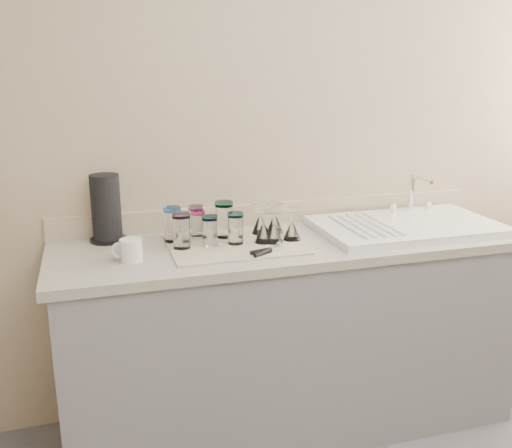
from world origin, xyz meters
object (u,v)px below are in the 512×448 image
object	(u,v)px
tumbler_teal	(173,224)
tumbler_magenta	(182,230)
can_opener	(267,251)
tumbler_purple	(224,219)
white_mug	(130,250)
goblet_front_left	(264,232)
goblet_front_right	(292,229)
goblet_back_right	(275,223)
goblet_extra	(274,231)
goblet_back_left	(260,223)
tumbler_lavender	(236,228)
sink_unit	(407,225)
tumbler_blue	(210,231)
tumbler_extra	(196,220)
paper_towel_roll	(106,209)
tumbler_cyan	(198,224)

from	to	relation	value
tumbler_teal	tumbler_magenta	xyz separation A→B (m)	(0.02, -0.11, -0.00)
tumbler_magenta	can_opener	xyz separation A→B (m)	(0.31, -0.16, -0.07)
tumbler_purple	white_mug	size ratio (longest dim) A/B	1.22
goblet_front_left	goblet_front_right	world-z (taller)	goblet_front_left
goblet_back_right	goblet_extra	distance (m)	0.15
goblet_back_left	can_opener	distance (m)	0.28
tumbler_purple	tumbler_lavender	world-z (taller)	tumbler_purple
tumbler_teal	tumbler_magenta	world-z (taller)	same
sink_unit	goblet_front_left	bearing A→B (deg)	-178.34
tumbler_blue	goblet_back_right	xyz separation A→B (m)	(0.32, 0.11, -0.02)
goblet_back_right	sink_unit	bearing A→B (deg)	-10.05
tumbler_extra	goblet_back_right	xyz separation A→B (m)	(0.34, -0.07, -0.02)
tumbler_extra	goblet_front_right	size ratio (longest dim) A/B	0.97
tumbler_lavender	goblet_front_left	distance (m)	0.12
tumbler_magenta	tumbler_extra	bearing A→B (deg)	61.80
tumbler_lavender	goblet_back_right	world-z (taller)	same
goblet_back_left	goblet_back_right	xyz separation A→B (m)	(0.07, -0.00, -0.00)
tumbler_extra	goblet_back_right	size ratio (longest dim) A/B	0.98
goblet_front_right	goblet_extra	world-z (taller)	goblet_extra
goblet_back_left	tumbler_lavender	bearing A→B (deg)	-141.05
goblet_extra	paper_towel_roll	size ratio (longest dim) A/B	0.49
goblet_front_right	paper_towel_roll	size ratio (longest dim) A/B	0.46
sink_unit	paper_towel_roll	distance (m)	1.34
tumbler_blue	white_mug	world-z (taller)	tumbler_blue
tumbler_purple	goblet_front_right	distance (m)	0.30
tumbler_purple	tumbler_extra	bearing A→B (deg)	148.20
tumbler_extra	goblet_extra	world-z (taller)	goblet_extra
goblet_extra	tumbler_magenta	bearing A→B (deg)	174.97
tumbler_magenta	goblet_front_left	distance (m)	0.34
can_opener	white_mug	xyz separation A→B (m)	(-0.53, 0.08, 0.03)
sink_unit	tumbler_teal	distance (m)	1.07
tumbler_cyan	can_opener	xyz separation A→B (m)	(0.22, -0.28, -0.05)
tumbler_lavender	tumbler_blue	bearing A→B (deg)	-179.28
tumbler_cyan	goblet_back_left	size ratio (longest dim) A/B	0.88
goblet_back_right	goblet_front_left	distance (m)	0.16
white_mug	tumbler_purple	bearing A→B (deg)	23.92
goblet_front_left	paper_towel_roll	bearing A→B (deg)	159.57
tumbler_teal	tumbler_lavender	bearing A→B (deg)	-24.58
tumbler_lavender	white_mug	xyz separation A→B (m)	(-0.44, -0.08, -0.03)
tumbler_teal	goblet_back_left	world-z (taller)	tumbler_teal
tumbler_purple	goblet_extra	bearing A→B (deg)	-36.96
tumbler_teal	tumbler_lavender	world-z (taller)	tumbler_teal
tumbler_extra	goblet_front_left	size ratio (longest dim) A/B	0.95
goblet_front_right	white_mug	distance (m)	0.69
tumbler_teal	goblet_extra	bearing A→B (deg)	-19.09
goblet_front_right	white_mug	world-z (taller)	goblet_front_right
tumbler_cyan	goblet_front_left	world-z (taller)	goblet_front_left
tumbler_purple	tumbler_magenta	size ratio (longest dim) A/B	1.06
tumbler_magenta	goblet_back_left	world-z (taller)	tumbler_magenta
can_opener	paper_towel_roll	bearing A→B (deg)	148.09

